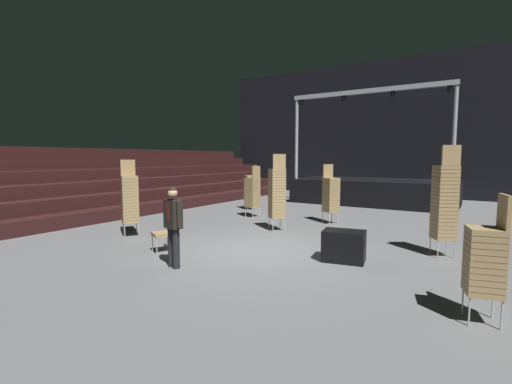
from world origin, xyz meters
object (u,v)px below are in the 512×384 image
Objects in this scene: chair_stack_front_left at (253,192)px; chair_stack_rear_left at (130,198)px; chair_stack_mid_centre at (277,193)px; chair_stack_mid_left at (485,259)px; man_with_tie at (173,222)px; loose_chair_near_man at (165,230)px; chair_stack_mid_right at (445,201)px; stage_riser at (373,190)px; equipment_road_case at (344,246)px; chair_stack_front_right at (250,187)px; chair_stack_rear_right at (331,194)px.

chair_stack_front_left is 4.88m from chair_stack_rear_left.
chair_stack_mid_left is at bearing -84.93° from chair_stack_mid_centre.
man_with_tie is 1.79× the size of loose_chair_near_man.
loose_chair_near_man is at bearing -159.54° from chair_stack_front_left.
stage_riser is at bearing 82.77° from chair_stack_mid_right.
equipment_road_case is at bearing -132.27° from loose_chair_near_man.
chair_stack_front_left is 0.77× the size of chair_stack_mid_right.
loose_chair_near_man is (1.02, -5.42, -0.45)m from chair_stack_front_left.
chair_stack_mid_left is (8.74, -7.28, -0.08)m from chair_stack_front_right.
man_with_tie is 3.59m from chair_stack_rear_left.
chair_stack_rear_left is at bearing -10.25° from man_with_tie.
chair_stack_mid_right is at bearing -171.98° from chair_stack_front_right.
chair_stack_mid_centre is 2.53× the size of loose_chair_near_man.
chair_stack_mid_centre is (-0.09, 4.51, 0.24)m from man_with_tie.
chair_stack_mid_right is 4.73m from chair_stack_mid_centre.
stage_riser is 8.35× the size of equipment_road_case.
chair_stack_mid_centre is at bearing -95.46° from stage_riser.
man_with_tie is at bearing -170.10° from chair_stack_mid_right.
chair_stack_mid_left is at bearing -160.35° from man_with_tie.
chair_stack_front_right is at bearing -128.71° from stage_riser.
loose_chair_near_man is (-1.82, -12.01, -0.13)m from stage_riser.
chair_stack_mid_centre is (2.04, -1.72, 0.21)m from chair_stack_front_left.
stage_riser is 6.28m from chair_stack_rear_right.
chair_stack_front_right is at bearing -46.42° from loose_chair_near_man.
chair_stack_rear_right is (4.15, 5.08, -0.08)m from chair_stack_rear_left.
stage_riser reaches higher than chair_stack_rear_left.
chair_stack_mid_centre is at bearing -74.77° from man_with_tie.
chair_stack_mid_left is 0.70× the size of chair_stack_mid_right.
chair_stack_front_left is at bearing 142.05° from equipment_road_case.
chair_stack_front_left is 1.97m from chair_stack_front_right.
stage_riser is 10.68m from equipment_road_case.
chair_stack_rear_right is (3.02, 0.33, 0.04)m from chair_stack_front_left.
man_with_tie is at bearing -140.16° from equipment_road_case.
loose_chair_near_man is at bearing 141.03° from chair_stack_front_right.
chair_stack_mid_right is (3.91, -8.80, 0.62)m from stage_riser.
chair_stack_rear_left is 2.33m from loose_chair_near_man.
chair_stack_mid_left is 7.55m from chair_stack_rear_right.
chair_stack_front_right is 0.96× the size of chair_stack_rear_right.
chair_stack_rear_left reaches higher than equipment_road_case.
loose_chair_near_man is (-6.55, 0.27, -0.37)m from chair_stack_mid_left.
chair_stack_mid_centre is at bearing -120.24° from chair_stack_front_left.
man_with_tie is 1.44m from loose_chair_near_man.
chair_stack_mid_right reaches higher than chair_stack_mid_left.
chair_stack_mid_right reaches higher than loose_chair_near_man.
chair_stack_front_right is 8.23m from equipment_road_case.
chair_stack_mid_left is 3.23m from equipment_road_case.
chair_stack_front_right is 2.08× the size of loose_chair_near_man.
stage_riser is 2.93× the size of chair_stack_mid_right.
chair_stack_front_right is 6.34m from chair_stack_rear_left.
chair_stack_rear_right is (-3.72, 2.54, -0.25)m from chair_stack_mid_right.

